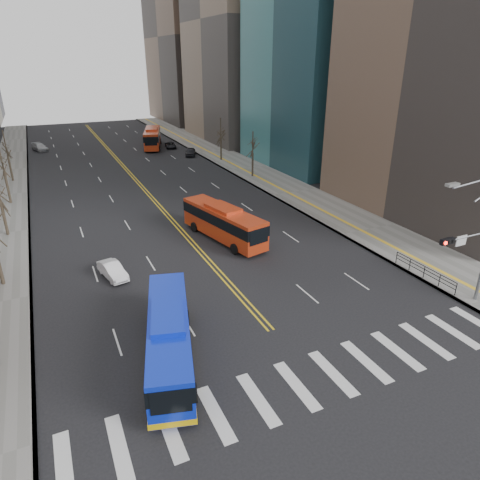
% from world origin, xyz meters
% --- Properties ---
extents(ground, '(220.00, 220.00, 0.00)m').
position_xyz_m(ground, '(0.00, 0.00, 0.00)').
color(ground, black).
extents(sidewalk_right, '(7.00, 130.00, 0.15)m').
position_xyz_m(sidewalk_right, '(17.50, 45.00, 0.07)').
color(sidewalk_right, slate).
rests_on(sidewalk_right, ground).
extents(sidewalk_left, '(5.00, 130.00, 0.15)m').
position_xyz_m(sidewalk_left, '(-16.50, 45.00, 0.07)').
color(sidewalk_left, slate).
rests_on(sidewalk_left, ground).
extents(crosswalk, '(26.70, 4.00, 0.01)m').
position_xyz_m(crosswalk, '(0.00, 0.00, 0.01)').
color(crosswalk, silver).
rests_on(crosswalk, ground).
extents(centerline, '(0.55, 100.00, 0.01)m').
position_xyz_m(centerline, '(0.00, 55.00, 0.01)').
color(centerline, gold).
rests_on(centerline, ground).
extents(office_towers, '(83.00, 134.00, 58.00)m').
position_xyz_m(office_towers, '(0.12, 68.51, 23.92)').
color(office_towers, '#9B9B9D').
rests_on(office_towers, ground).
extents(signal_mast, '(5.37, 0.37, 9.39)m').
position_xyz_m(signal_mast, '(13.77, 2.00, 4.86)').
color(signal_mast, gray).
rests_on(signal_mast, ground).
extents(pedestrian_railing, '(0.06, 6.06, 1.02)m').
position_xyz_m(pedestrian_railing, '(14.30, 6.00, 0.82)').
color(pedestrian_railing, black).
rests_on(pedestrian_railing, sidewalk_right).
extents(street_trees, '(35.20, 47.20, 7.60)m').
position_xyz_m(street_trees, '(-7.18, 34.55, 4.87)').
color(street_trees, '#32281F').
rests_on(street_trees, ground).
extents(blue_bus, '(5.08, 11.07, 3.18)m').
position_xyz_m(blue_bus, '(-6.74, 4.92, 1.67)').
color(blue_bus, '#0C25BF').
rests_on(blue_bus, ground).
extents(red_bus_near, '(4.75, 10.89, 3.38)m').
position_xyz_m(red_bus_near, '(3.06, 20.24, 1.88)').
color(red_bus_near, '#B43013').
rests_on(red_bus_near, ground).
extents(red_bus_far, '(5.99, 12.03, 3.71)m').
position_xyz_m(red_bus_far, '(8.31, 68.19, 2.06)').
color(red_bus_far, '#B43013').
rests_on(red_bus_far, ground).
extents(car_white, '(2.07, 3.88, 1.21)m').
position_xyz_m(car_white, '(-8.04, 16.80, 0.61)').
color(car_white, white).
rests_on(car_white, ground).
extents(car_dark_mid, '(3.06, 4.34, 1.37)m').
position_xyz_m(car_dark_mid, '(12.50, 57.86, 0.69)').
color(car_dark_mid, black).
rests_on(car_dark_mid, ground).
extents(car_silver, '(3.18, 4.99, 1.35)m').
position_xyz_m(car_silver, '(-11.83, 73.88, 0.67)').
color(car_silver, '#9B9CA0').
rests_on(car_silver, ground).
extents(car_dark_far, '(2.49, 4.25, 1.11)m').
position_xyz_m(car_dark_far, '(11.25, 66.15, 0.56)').
color(car_dark_far, black).
rests_on(car_dark_far, ground).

